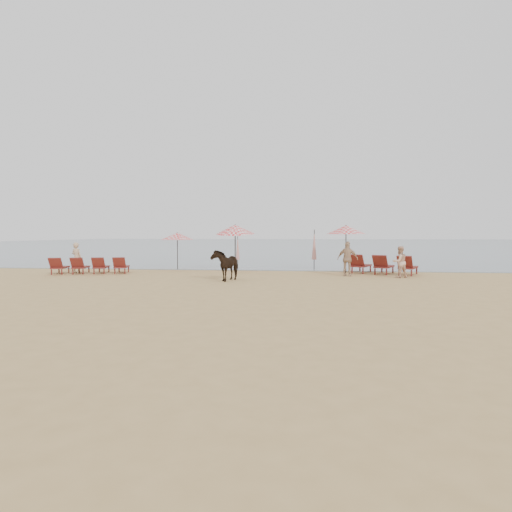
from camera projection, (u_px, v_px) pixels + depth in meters
The scene contains 13 objects.
ground at pixel (239, 297), 14.30m from camera, with size 120.00×120.00×0.00m, color tan.
sea at pixel (295, 243), 93.67m from camera, with size 160.00×140.00×0.06m, color #51606B.
lounger_cluster_left at pixel (90, 266), 22.44m from camera, with size 4.03×2.46×0.60m.
lounger_cluster_right at pixel (383, 265), 22.15m from camera, with size 3.62×2.98×0.69m.
umbrella_open_left_a at pixel (177, 236), 24.99m from camera, with size 1.91×1.91×2.18m.
umbrella_open_left_b at pixel (235, 229), 23.49m from camera, with size 2.12×2.16×2.71m.
umbrella_open_right at pixel (346, 230), 22.85m from camera, with size 2.11×2.11×2.57m.
umbrella_closed_left at pixel (238, 248), 26.53m from camera, with size 0.24×0.24×1.99m.
umbrella_closed_right at pixel (314, 245), 25.23m from camera, with size 0.29×0.29×2.35m.
cow at pixel (226, 265), 19.21m from camera, with size 0.76×1.67×1.41m, color black.
beachgoer_left at pixel (77, 258), 22.73m from camera, with size 0.60×0.39×1.64m, color tan.
beachgoer_right_a at pixel (400, 262), 20.36m from camera, with size 0.74×0.57×1.51m, color #DCA889.
beachgoer_right_b at pixel (348, 259), 21.12m from camera, with size 1.01×0.42×1.72m, color tan.
Camera 1 is at (2.19, -14.06, 2.11)m, focal length 30.00 mm.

